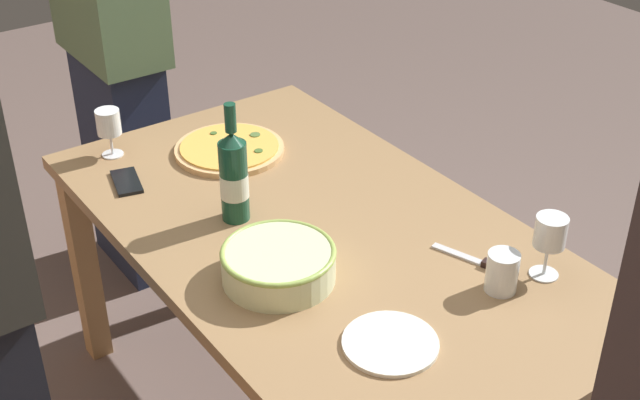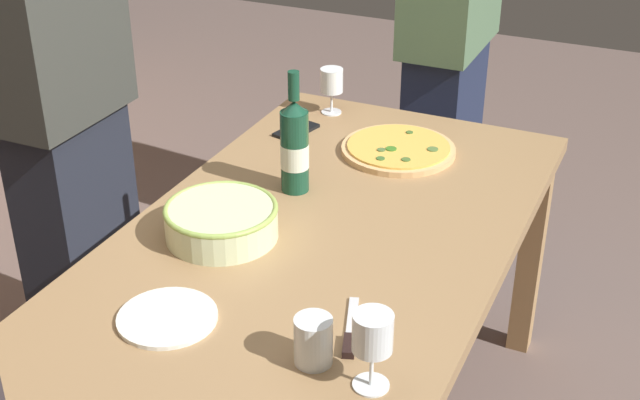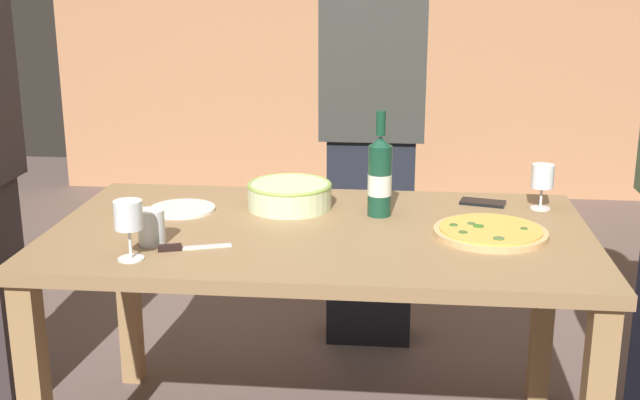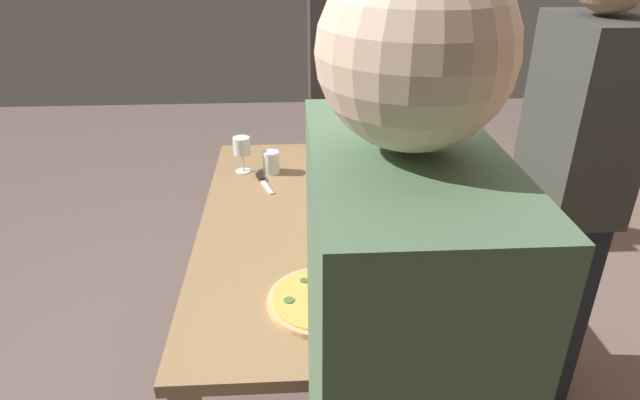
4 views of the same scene
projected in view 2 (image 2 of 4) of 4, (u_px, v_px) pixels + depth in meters
The scene contains 12 objects.
dining_table at pixel (320, 263), 2.17m from camera, with size 1.60×0.90×0.75m.
pizza at pixel (398, 149), 2.51m from camera, with size 0.33×0.33×0.03m.
serving_bowl at pixel (221, 220), 2.08m from camera, with size 0.27×0.27×0.08m.
wine_bottle at pixel (295, 146), 2.26m from camera, with size 0.07×0.07×0.33m.
wine_glass_near_pizza at pixel (373, 335), 1.57m from camera, with size 0.08×0.08×0.16m.
wine_glass_by_bottle at pixel (332, 83), 2.72m from camera, with size 0.07×0.07×0.15m.
cup_amber at pixel (313, 341), 1.67m from camera, with size 0.08×0.08×0.10m, color white.
side_plate at pixel (167, 317), 1.81m from camera, with size 0.21×0.21×0.01m, color white.
cell_phone at pixel (296, 130), 2.64m from camera, with size 0.07×0.14×0.01m, color black.
pizza_knife at pixel (350, 334), 1.76m from camera, with size 0.20×0.09×0.02m.
person_host at pixel (449, 38), 3.01m from camera, with size 0.46×0.24×1.74m.
person_guest_left at pixel (61, 104), 2.47m from camera, with size 0.40×0.24×1.74m.
Camera 2 is at (-1.66, -0.76, 1.84)m, focal length 49.03 mm.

